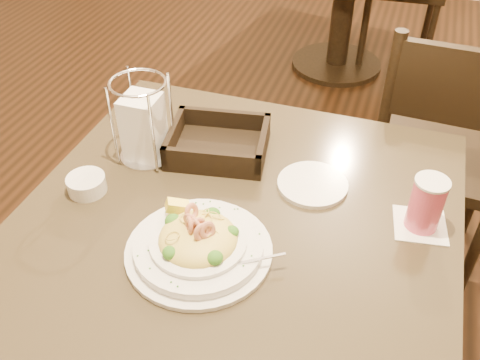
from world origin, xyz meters
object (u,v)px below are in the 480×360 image
(side_plate, at_px, (313,184))
(butter_ramekin, at_px, (87,184))
(main_table, at_px, (237,288))
(bread_basket, at_px, (218,145))
(pasta_bowl, at_px, (198,243))
(drink_glass, at_px, (426,204))
(napkin_caddy, at_px, (143,125))
(dining_chair_near, at_px, (439,152))

(side_plate, bearing_deg, butter_ramekin, -159.69)
(main_table, height_order, bread_basket, bread_basket)
(pasta_bowl, xyz_separation_m, drink_glass, (0.40, 0.21, 0.03))
(napkin_caddy, bearing_deg, butter_ramekin, -113.38)
(main_table, distance_m, drink_glass, 0.48)
(main_table, relative_size, drink_glass, 7.56)
(dining_chair_near, height_order, drink_glass, dining_chair_near)
(drink_glass, height_order, napkin_caddy, napkin_caddy)
(main_table, bearing_deg, pasta_bowl, -106.77)
(dining_chair_near, relative_size, napkin_caddy, 4.60)
(napkin_caddy, distance_m, butter_ramekin, 0.18)
(bread_basket, height_order, napkin_caddy, napkin_caddy)
(dining_chair_near, distance_m, napkin_caddy, 0.98)
(dining_chair_near, bearing_deg, drink_glass, 86.70)
(main_table, xyz_separation_m, butter_ramekin, (-0.34, -0.03, 0.25))
(main_table, xyz_separation_m, bread_basket, (-0.11, 0.19, 0.26))
(pasta_bowl, bearing_deg, bread_basket, 103.59)
(main_table, xyz_separation_m, pasta_bowl, (-0.04, -0.12, 0.26))
(dining_chair_near, relative_size, pasta_bowl, 3.00)
(pasta_bowl, relative_size, bread_basket, 1.21)
(main_table, xyz_separation_m, side_plate, (0.13, 0.14, 0.24))
(drink_glass, bearing_deg, bread_basket, 167.64)
(napkin_caddy, distance_m, side_plate, 0.40)
(bread_basket, xyz_separation_m, napkin_caddy, (-0.16, -0.07, 0.06))
(drink_glass, bearing_deg, butter_ramekin, -170.37)
(dining_chair_near, xyz_separation_m, drink_glass, (-0.07, -0.63, 0.31))
(bread_basket, bearing_deg, side_plate, -12.02)
(drink_glass, height_order, side_plate, drink_glass)
(drink_glass, relative_size, butter_ramekin, 1.42)
(napkin_caddy, bearing_deg, bread_basket, 23.26)
(bread_basket, height_order, side_plate, bread_basket)
(pasta_bowl, distance_m, napkin_caddy, 0.34)
(main_table, height_order, pasta_bowl, pasta_bowl)
(napkin_caddy, height_order, butter_ramekin, napkin_caddy)
(napkin_caddy, xyz_separation_m, butter_ramekin, (-0.07, -0.16, -0.07))
(pasta_bowl, distance_m, butter_ramekin, 0.31)
(dining_chair_near, xyz_separation_m, butter_ramekin, (-0.77, -0.75, 0.27))
(drink_glass, relative_size, side_plate, 0.76)
(dining_chair_near, relative_size, drink_glass, 7.81)
(pasta_bowl, bearing_deg, drink_glass, 27.80)
(drink_glass, xyz_separation_m, napkin_caddy, (-0.63, 0.04, 0.03))
(bread_basket, relative_size, butter_ramekin, 3.04)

